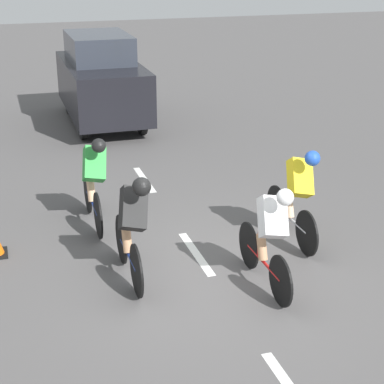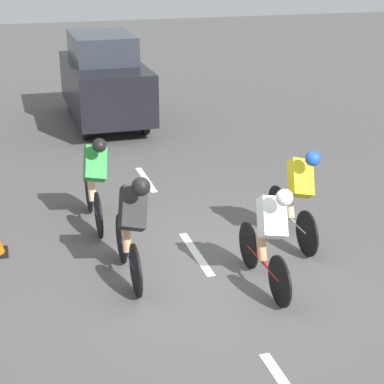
{
  "view_description": "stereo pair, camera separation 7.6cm",
  "coord_description": "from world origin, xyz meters",
  "px_view_note": "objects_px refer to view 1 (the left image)",
  "views": [
    {
      "loc": [
        2.49,
        7.16,
        4.14
      ],
      "look_at": [
        0.06,
        -0.66,
        0.95
      ],
      "focal_mm": 60.0,
      "sensor_mm": 36.0,
      "label": 1
    },
    {
      "loc": [
        2.42,
        7.18,
        4.14
      ],
      "look_at": [
        0.06,
        -0.66,
        0.95
      ],
      "focal_mm": 60.0,
      "sensor_mm": 36.0,
      "label": 2
    }
  ],
  "objects_px": {
    "cyclist_yellow": "(297,193)",
    "cyclist_green": "(94,179)",
    "cyclist_black": "(132,224)",
    "cyclist_white": "(270,234)",
    "support_car": "(101,80)"
  },
  "relations": [
    {
      "from": "cyclist_black",
      "to": "support_car",
      "type": "distance_m",
      "value": 8.03
    },
    {
      "from": "cyclist_black",
      "to": "cyclist_yellow",
      "type": "height_order",
      "value": "cyclist_black"
    },
    {
      "from": "cyclist_green",
      "to": "support_car",
      "type": "height_order",
      "value": "support_car"
    },
    {
      "from": "cyclist_black",
      "to": "support_car",
      "type": "bearing_deg",
      "value": -97.06
    },
    {
      "from": "cyclist_black",
      "to": "support_car",
      "type": "relative_size",
      "value": 0.41
    },
    {
      "from": "cyclist_yellow",
      "to": "support_car",
      "type": "height_order",
      "value": "support_car"
    },
    {
      "from": "cyclist_black",
      "to": "cyclist_yellow",
      "type": "xyz_separation_m",
      "value": [
        -2.52,
        -0.44,
        -0.03
      ]
    },
    {
      "from": "cyclist_white",
      "to": "cyclist_yellow",
      "type": "relative_size",
      "value": 0.99
    },
    {
      "from": "cyclist_black",
      "to": "cyclist_green",
      "type": "bearing_deg",
      "value": -84.3
    },
    {
      "from": "cyclist_black",
      "to": "cyclist_white",
      "type": "bearing_deg",
      "value": 156.89
    },
    {
      "from": "cyclist_yellow",
      "to": "support_car",
      "type": "relative_size",
      "value": 0.42
    },
    {
      "from": "cyclist_white",
      "to": "cyclist_yellow",
      "type": "distance_m",
      "value": 1.46
    },
    {
      "from": "cyclist_black",
      "to": "cyclist_yellow",
      "type": "bearing_deg",
      "value": -170.06
    },
    {
      "from": "cyclist_yellow",
      "to": "cyclist_green",
      "type": "distance_m",
      "value": 3.07
    },
    {
      "from": "cyclist_white",
      "to": "cyclist_green",
      "type": "xyz_separation_m",
      "value": [
        1.79,
        -2.57,
        0.01
      ]
    }
  ]
}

